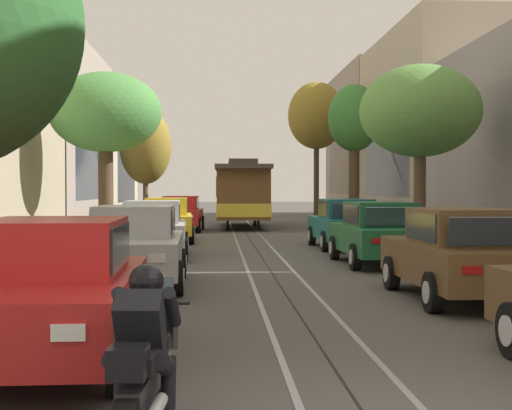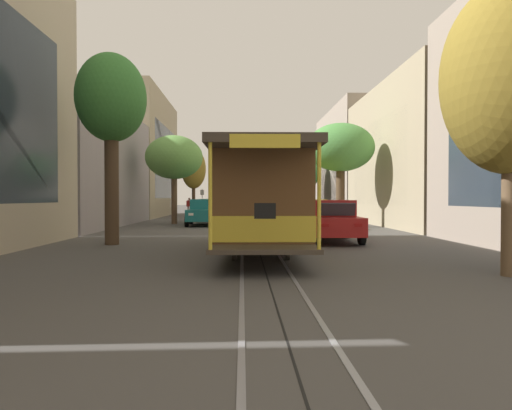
# 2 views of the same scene
# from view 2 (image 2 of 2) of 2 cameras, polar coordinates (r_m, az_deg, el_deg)

# --- Properties ---
(ground_plane) EXTENTS (160.00, 160.00, 0.00)m
(ground_plane) POSITION_cam_2_polar(r_m,az_deg,el_deg) (22.75, -0.47, -3.26)
(ground_plane) COLOR #4C4947
(trolley_track_rails) EXTENTS (1.14, 65.00, 0.01)m
(trolley_track_rails) POSITION_cam_2_polar(r_m,az_deg,el_deg) (19.07, -0.22, -4.06)
(trolley_track_rails) COLOR gray
(trolley_track_rails) RESTS_ON ground
(building_facade_left) EXTENTS (5.94, 56.70, 9.71)m
(building_facade_left) POSITION_cam_2_polar(r_m,az_deg,el_deg) (23.44, 25.95, 7.29)
(building_facade_left) COLOR gray
(building_facade_left) RESTS_ON ground
(building_facade_right) EXTENTS (5.97, 56.70, 10.88)m
(building_facade_right) POSITION_cam_2_polar(r_m,az_deg,el_deg) (22.96, -27.10, 8.83)
(building_facade_right) COLOR tan
(building_facade_right) RESTS_ON ground
(parked_car_red_near_left) EXTENTS (2.07, 4.39, 1.58)m
(parked_car_red_near_left) POSITION_cam_2_polar(r_m,az_deg,el_deg) (42.45, 3.07, -0.23)
(parked_car_red_near_left) COLOR red
(parked_car_red_near_left) RESTS_ON ground
(parked_car_silver_second_left) EXTENTS (2.07, 4.39, 1.58)m
(parked_car_silver_second_left) POSITION_cam_2_polar(r_m,az_deg,el_deg) (35.99, 3.60, -0.44)
(parked_car_silver_second_left) COLOR #B7B7BC
(parked_car_silver_second_left) RESTS_ON ground
(parked_car_silver_mid_left) EXTENTS (2.11, 4.41, 1.58)m
(parked_car_silver_mid_left) POSITION_cam_2_polar(r_m,az_deg,el_deg) (29.77, 5.07, -0.73)
(parked_car_silver_mid_left) COLOR #B7B7BC
(parked_car_silver_mid_left) RESTS_ON ground
(parked_car_yellow_fourth_left) EXTENTS (2.12, 4.41, 1.58)m
(parked_car_yellow_fourth_left) POSITION_cam_2_polar(r_m,az_deg,el_deg) (23.75, 6.89, -1.16)
(parked_car_yellow_fourth_left) COLOR gold
(parked_car_yellow_fourth_left) RESTS_ON ground
(parked_car_red_fifth_left) EXTENTS (2.10, 4.40, 1.58)m
(parked_car_red_fifth_left) POSITION_cam_2_polar(r_m,az_deg,el_deg) (17.02, 9.68, -1.99)
(parked_car_red_fifth_left) COLOR red
(parked_car_red_fifth_left) RESTS_ON ground
(parked_car_brown_near_right) EXTENTS (2.14, 4.42, 1.58)m
(parked_car_brown_near_right) POSITION_cam_2_polar(r_m,az_deg,el_deg) (43.78, -5.10, -0.20)
(parked_car_brown_near_right) COLOR brown
(parked_car_brown_near_right) RESTS_ON ground
(parked_car_brown_second_right) EXTENTS (2.02, 4.37, 1.58)m
(parked_car_brown_second_right) POSITION_cam_2_polar(r_m,az_deg,el_deg) (38.02, -5.45, -0.37)
(parked_car_brown_second_right) COLOR brown
(parked_car_brown_second_right) RESTS_ON ground
(parked_car_green_mid_right) EXTENTS (2.08, 4.40, 1.58)m
(parked_car_green_mid_right) POSITION_cam_2_polar(r_m,az_deg,el_deg) (32.01, -5.93, -0.62)
(parked_car_green_mid_right) COLOR #1E6038
(parked_car_green_mid_right) RESTS_ON ground
(parked_car_teal_fourth_right) EXTENTS (2.07, 4.39, 1.58)m
(parked_car_teal_fourth_right) POSITION_cam_2_polar(r_m,az_deg,el_deg) (26.83, -6.83, -0.92)
(parked_car_teal_fourth_right) COLOR #196B70
(parked_car_teal_fourth_right) RESTS_ON ground
(street_tree_kerb_left_near) EXTENTS (3.77, 3.55, 5.85)m
(street_tree_kerb_left_near) POSITION_cam_2_polar(r_m,az_deg,el_deg) (41.44, 5.61, 4.12)
(street_tree_kerb_left_near) COLOR #4C3826
(street_tree_kerb_left_near) RESTS_ON ground
(street_tree_kerb_left_second) EXTENTS (3.85, 3.23, 5.89)m
(street_tree_kerb_left_second) POSITION_cam_2_polar(r_m,az_deg,el_deg) (25.47, 10.92, 7.21)
(street_tree_kerb_left_second) COLOR #4C3826
(street_tree_kerb_left_second) RESTS_ON ground
(street_tree_kerb_left_mid) EXTENTS (2.82, 2.69, 6.27)m
(street_tree_kerb_left_mid) POSITION_cam_2_polar(r_m,az_deg,el_deg) (11.04, 30.09, 14.06)
(street_tree_kerb_left_mid) COLOR brown
(street_tree_kerb_left_mid) RESTS_ON ground
(street_tree_kerb_right_near) EXTENTS (2.28, 1.88, 6.21)m
(street_tree_kerb_right_near) POSITION_cam_2_polar(r_m,az_deg,el_deg) (41.02, -8.12, 4.62)
(street_tree_kerb_right_near) COLOR #4C3826
(street_tree_kerb_right_near) RESTS_ON ground
(street_tree_kerb_right_second) EXTENTS (3.64, 3.85, 5.65)m
(street_tree_kerb_right_second) POSITION_cam_2_polar(r_m,az_deg,el_deg) (28.66, -10.59, 6.05)
(street_tree_kerb_right_second) COLOR brown
(street_tree_kerb_right_second) RESTS_ON ground
(street_tree_kerb_right_mid) EXTENTS (2.45, 2.61, 6.79)m
(street_tree_kerb_right_mid) POSITION_cam_2_polar(r_m,az_deg,el_deg) (16.78, -18.29, 12.59)
(street_tree_kerb_right_mid) COLOR #4C3826
(street_tree_kerb_right_mid) RESTS_ON ground
(cable_car_trolley) EXTENTS (2.67, 9.15, 3.28)m
(cable_car_trolley) POSITION_cam_2_polar(r_m,az_deg,el_deg) (13.71, 0.39, 0.93)
(cable_car_trolley) COLOR brown
(cable_car_trolley) RESTS_ON ground
(motorcycle_with_rider) EXTENTS (0.57, 1.99, 1.37)m
(motorcycle_with_rider) POSITION_cam_2_polar(r_m,az_deg,el_deg) (45.30, 1.11, -0.35)
(motorcycle_with_rider) COLOR black
(motorcycle_with_rider) RESTS_ON ground
(pedestrian_on_left_pavement) EXTENTS (0.55, 0.39, 1.72)m
(pedestrian_on_left_pavement) POSITION_cam_2_polar(r_m,az_deg,el_deg) (37.21, -10.63, -0.14)
(pedestrian_on_left_pavement) COLOR slate
(pedestrian_on_left_pavement) RESTS_ON ground
(pedestrian_on_right_pavement) EXTENTS (0.55, 0.40, 1.67)m
(pedestrian_on_right_pavement) POSITION_cam_2_polar(r_m,az_deg,el_deg) (42.63, -8.67, -0.05)
(pedestrian_on_right_pavement) COLOR slate
(pedestrian_on_right_pavement) RESTS_ON ground
(street_sign_post) EXTENTS (0.36, 0.07, 2.48)m
(street_sign_post) POSITION_cam_2_polar(r_m,az_deg,el_deg) (41.37, -7.00, 0.77)
(street_sign_post) COLOR slate
(street_sign_post) RESTS_ON ground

